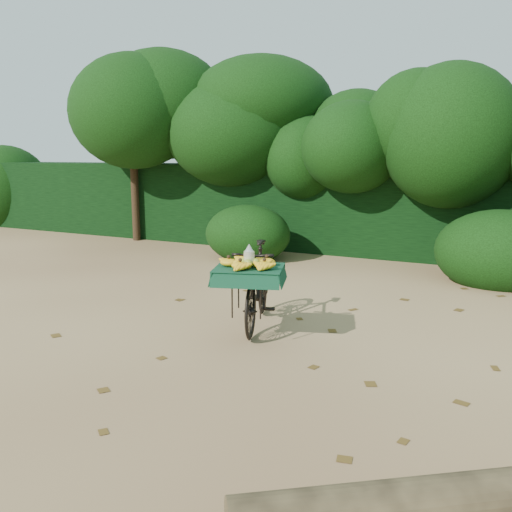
% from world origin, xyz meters
% --- Properties ---
extents(ground, '(80.00, 80.00, 0.00)m').
position_xyz_m(ground, '(0.00, 0.00, 0.00)').
color(ground, tan).
rests_on(ground, ground).
extents(vendor_bicycle, '(1.11, 1.83, 1.01)m').
position_xyz_m(vendor_bicycle, '(-0.96, 0.63, 0.51)').
color(vendor_bicycle, black).
rests_on(vendor_bicycle, ground).
extents(hedge_backdrop, '(26.00, 1.80, 1.80)m').
position_xyz_m(hedge_backdrop, '(0.00, 6.30, 0.90)').
color(hedge_backdrop, black).
rests_on(hedge_backdrop, ground).
extents(tree_row, '(14.50, 2.00, 4.00)m').
position_xyz_m(tree_row, '(-0.65, 5.50, 2.00)').
color(tree_row, black).
rests_on(tree_row, ground).
extents(bush_clumps, '(8.80, 1.70, 0.90)m').
position_xyz_m(bush_clumps, '(0.50, 4.30, 0.45)').
color(bush_clumps, black).
rests_on(bush_clumps, ground).
extents(leaf_litter, '(7.00, 7.30, 0.01)m').
position_xyz_m(leaf_litter, '(0.00, 0.65, 0.01)').
color(leaf_litter, '#543C16').
rests_on(leaf_litter, ground).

